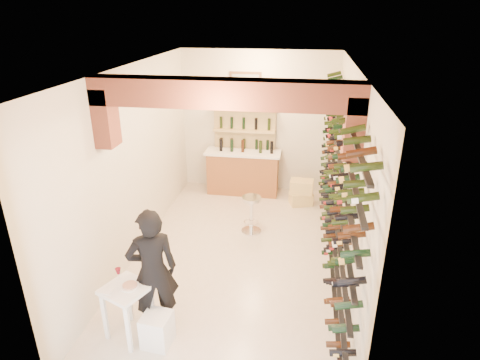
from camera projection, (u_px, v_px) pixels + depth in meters
The scene contains 11 objects.
ground at pixel (237, 254), 7.24m from camera, with size 6.00×6.00×0.00m, color beige.
room_shell at pixel (234, 136), 6.13m from camera, with size 3.52×6.02×3.21m.
wine_rack at pixel (334, 179), 6.42m from camera, with size 0.32×5.70×2.56m.
back_counter at pixel (243, 171), 9.49m from camera, with size 1.70×0.62×1.29m.
back_shelving at pixel (245, 141), 9.46m from camera, with size 1.40×0.31×2.73m.
tasting_table at pixel (127, 296), 5.23m from camera, with size 0.69×0.69×0.92m.
white_stool at pixel (157, 330), 5.25m from camera, with size 0.35×0.35×0.44m, color white.
person at pixel (153, 271), 5.29m from camera, with size 0.64×0.42×1.77m, color black.
chrome_barstool at pixel (251, 212), 7.81m from camera, with size 0.38×0.38×0.74m.
crate_lower at pixel (301, 198), 9.04m from camera, with size 0.47×0.33×0.28m, color #DFC67A.
crate_upper at pixel (302, 187), 8.93m from camera, with size 0.49×0.34×0.29m, color #DFC67A.
Camera 1 is at (1.01, -6.08, 4.02)m, focal length 30.80 mm.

